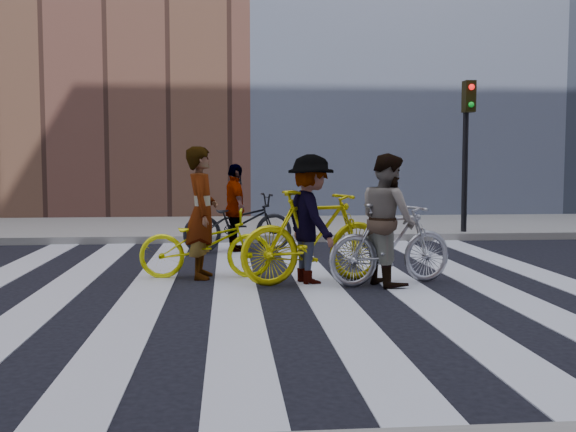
{
  "coord_description": "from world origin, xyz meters",
  "views": [
    {
      "loc": [
        -0.65,
        -8.55,
        1.61
      ],
      "look_at": [
        0.16,
        0.3,
        0.91
      ],
      "focal_mm": 42.0,
      "sensor_mm": 36.0,
      "label": 1
    }
  ],
  "objects": [
    {
      "name": "rider_left",
      "position": [
        -1.0,
        0.87,
        0.92
      ],
      "size": [
        0.47,
        0.69,
        1.84
      ],
      "primitive_type": "imported",
      "rotation": [
        0.0,
        0.0,
        1.53
      ],
      "color": "slate",
      "rests_on": "ground"
    },
    {
      "name": "bike_silver_mid",
      "position": [
        1.51,
        0.13,
        0.54
      ],
      "size": [
        1.88,
        1.0,
        1.09
      ],
      "primitive_type": "imported",
      "rotation": [
        0.0,
        0.0,
        1.86
      ],
      "color": "#ACADB6",
      "rests_on": "ground"
    },
    {
      "name": "sidewalk_far",
      "position": [
        0.0,
        7.5,
        0.07
      ],
      "size": [
        100.0,
        5.0,
        0.15
      ],
      "primitive_type": "cube",
      "color": "gray",
      "rests_on": "ground"
    },
    {
      "name": "traffic_signal",
      "position": [
        4.4,
        5.32,
        2.28
      ],
      "size": [
        0.22,
        0.42,
        3.33
      ],
      "color": "black",
      "rests_on": "ground"
    },
    {
      "name": "bike_yellow_right",
      "position": [
        0.51,
        0.34,
        0.63
      ],
      "size": [
        2.17,
        1.19,
        1.26
      ],
      "primitive_type": "imported",
      "rotation": [
        0.0,
        0.0,
        1.87
      ],
      "color": "#D1C50B",
      "rests_on": "ground"
    },
    {
      "name": "rider_rear",
      "position": [
        -0.5,
        3.64,
        0.8
      ],
      "size": [
        0.59,
        1.0,
        1.6
      ],
      "primitive_type": "imported",
      "rotation": [
        0.0,
        0.0,
        1.8
      ],
      "color": "slate",
      "rests_on": "ground"
    },
    {
      "name": "rider_right",
      "position": [
        0.46,
        0.34,
        0.86
      ],
      "size": [
        0.94,
        1.26,
        1.73
      ],
      "primitive_type": "imported",
      "rotation": [
        0.0,
        0.0,
        1.87
      ],
      "color": "slate",
      "rests_on": "ground"
    },
    {
      "name": "zebra_crosswalk",
      "position": [
        0.0,
        0.0,
        0.01
      ],
      "size": [
        8.25,
        10.0,
        0.01
      ],
      "color": "silver",
      "rests_on": "ground"
    },
    {
      "name": "ground",
      "position": [
        0.0,
        0.0,
        0.0
      ],
      "size": [
        100.0,
        100.0,
        0.0
      ],
      "primitive_type": "plane",
      "color": "black",
      "rests_on": "ground"
    },
    {
      "name": "rider_mid",
      "position": [
        1.46,
        0.13,
        0.87
      ],
      "size": [
        0.87,
        1.0,
        1.74
      ],
      "primitive_type": "imported",
      "rotation": [
        0.0,
        0.0,
        1.86
      ],
      "color": "slate",
      "rests_on": "ground"
    },
    {
      "name": "bike_dark_rear",
      "position": [
        -0.45,
        3.64,
        0.53
      ],
      "size": [
        2.13,
        1.14,
        1.06
      ],
      "primitive_type": "imported",
      "rotation": [
        0.0,
        0.0,
        1.8
      ],
      "color": "black",
      "rests_on": "ground"
    },
    {
      "name": "bike_yellow_left",
      "position": [
        -0.95,
        0.87,
        0.49
      ],
      "size": [
        1.87,
        0.71,
        0.97
      ],
      "primitive_type": "imported",
      "rotation": [
        0.0,
        0.0,
        1.53
      ],
      "color": "#E8ED0D",
      "rests_on": "ground"
    }
  ]
}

